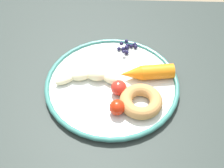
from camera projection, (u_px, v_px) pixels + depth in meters
dining_table at (93, 119)px, 0.84m from camera, size 1.26×0.86×0.70m
plate at (112, 85)px, 0.81m from camera, size 0.34×0.34×0.02m
banana at (96, 78)px, 0.81m from camera, size 0.20×0.07×0.03m
carrot_orange at (147, 73)px, 0.81m from camera, size 0.14×0.05×0.04m
donut at (141, 101)px, 0.75m from camera, size 0.12×0.12×0.03m
blueberry_pile at (127, 47)px, 0.89m from camera, size 0.06×0.06×0.02m
tomato_near at (117, 107)px, 0.74m from camera, size 0.04×0.04×0.04m
tomato_mid at (119, 88)px, 0.78m from camera, size 0.04×0.04×0.04m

